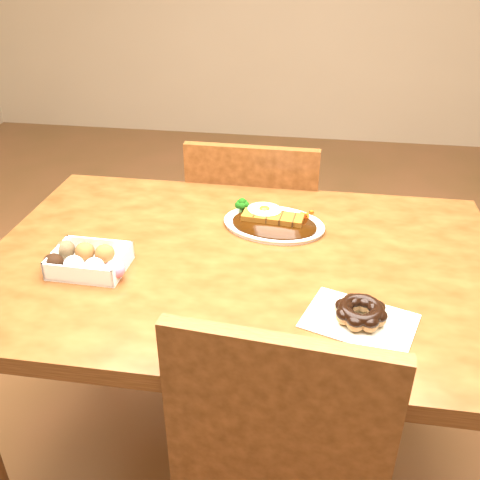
# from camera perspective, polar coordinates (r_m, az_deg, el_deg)

# --- Properties ---
(ground) EXTENTS (6.00, 6.00, 0.00)m
(ground) POSITION_cam_1_polar(r_m,az_deg,el_deg) (1.76, 0.19, -23.00)
(ground) COLOR brown
(ground) RESTS_ON ground
(table) EXTENTS (1.20, 0.80, 0.75)m
(table) POSITION_cam_1_polar(r_m,az_deg,el_deg) (1.30, 0.24, -5.57)
(table) COLOR #45250D
(table) RESTS_ON ground
(chair_far) EXTENTS (0.43, 0.43, 0.87)m
(chair_far) POSITION_cam_1_polar(r_m,az_deg,el_deg) (1.84, 1.67, -0.21)
(chair_far) COLOR #45250D
(chair_far) RESTS_ON ground
(katsu_curry_plate) EXTENTS (0.28, 0.22, 0.05)m
(katsu_curry_plate) POSITION_cam_1_polar(r_m,az_deg,el_deg) (1.37, 3.47, 2.01)
(katsu_curry_plate) COLOR white
(katsu_curry_plate) RESTS_ON table
(donut_box) EXTENTS (0.19, 0.13, 0.05)m
(donut_box) POSITION_cam_1_polar(r_m,az_deg,el_deg) (1.24, -15.96, -2.08)
(donut_box) COLOR white
(donut_box) RESTS_ON table
(pon_de_ring) EXTENTS (0.24, 0.20, 0.04)m
(pon_de_ring) POSITION_cam_1_polar(r_m,az_deg,el_deg) (1.07, 12.74, -7.59)
(pon_de_ring) COLOR silver
(pon_de_ring) RESTS_ON table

